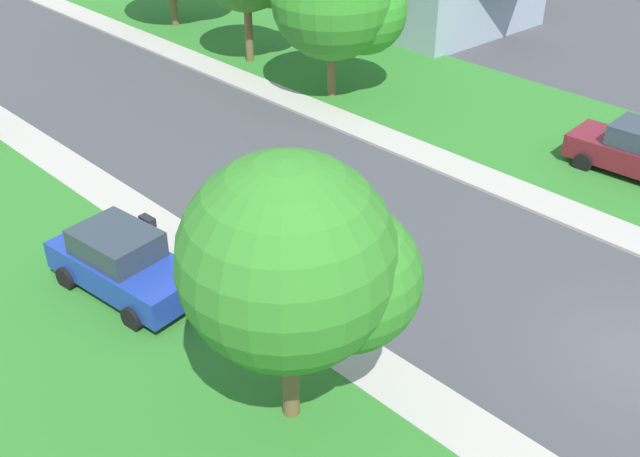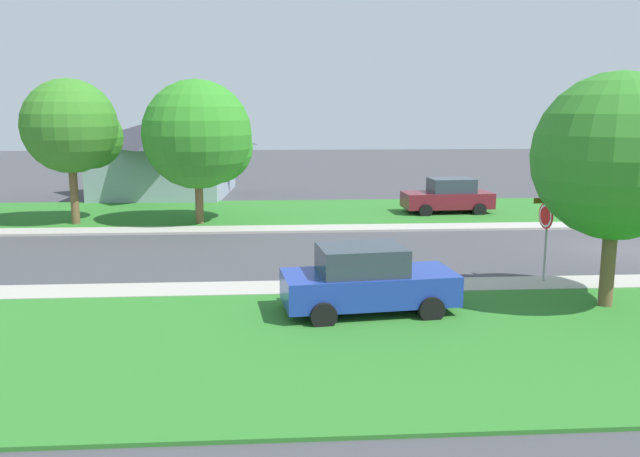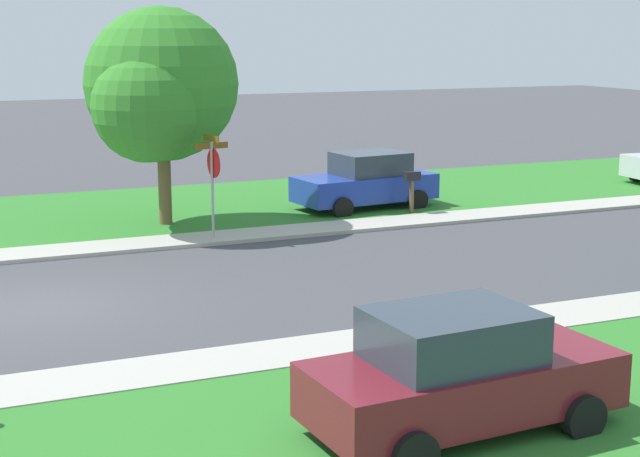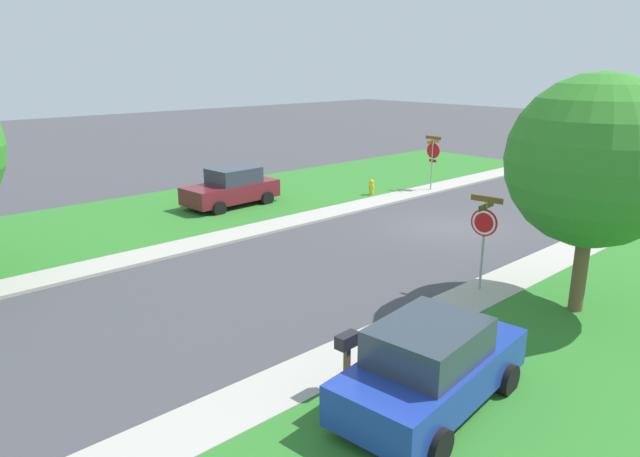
# 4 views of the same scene
# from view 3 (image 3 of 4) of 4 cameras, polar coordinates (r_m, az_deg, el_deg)

# --- Properties ---
(ground_plane) EXTENTS (120.00, 120.00, 0.00)m
(ground_plane) POSITION_cam_3_polar(r_m,az_deg,el_deg) (20.04, -15.92, -4.47)
(ground_plane) COLOR #424247
(sidewalk_west) EXTENTS (1.40, 56.00, 0.10)m
(sidewalk_west) POSITION_cam_3_polar(r_m,az_deg,el_deg) (28.30, 7.51, 0.62)
(sidewalk_west) COLOR #ADA89E
(sidewalk_west) RESTS_ON ground
(lawn_west) EXTENTS (8.00, 56.00, 0.08)m
(lawn_west) POSITION_cam_3_polar(r_m,az_deg,el_deg) (32.37, 3.28, 2.07)
(lawn_west) COLOR #2D7528
(lawn_west) RESTS_ON ground
(stop_sign_far_corner) EXTENTS (0.92, 0.92, 2.77)m
(stop_sign_far_corner) POSITION_cam_3_polar(r_m,az_deg,el_deg) (25.00, -6.32, 3.47)
(stop_sign_far_corner) COLOR #9E9EA3
(stop_sign_far_corner) RESTS_ON ground
(car_blue_near_corner) EXTENTS (2.41, 4.48, 1.76)m
(car_blue_near_corner) POSITION_cam_3_polar(r_m,az_deg,el_deg) (29.49, 2.74, 2.78)
(car_blue_near_corner) COLOR #1E389E
(car_blue_near_corner) RESTS_ON ground
(car_maroon_far_down_street) EXTENTS (2.23, 4.40, 1.76)m
(car_maroon_far_down_street) POSITION_cam_3_polar(r_m,az_deg,el_deg) (13.28, 8.22, -8.42)
(car_maroon_far_down_street) COLOR maroon
(car_maroon_far_down_street) RESTS_ON ground
(tree_sidewalk_near) EXTENTS (4.52, 4.20, 6.05)m
(tree_sidewalk_near) POSITION_cam_3_polar(r_m,az_deg,el_deg) (26.69, -9.52, 8.04)
(tree_sidewalk_near) COLOR brown
(tree_sidewalk_near) RESTS_ON ground
(mailbox) EXTENTS (0.27, 0.49, 1.31)m
(mailbox) POSITION_cam_3_polar(r_m,az_deg,el_deg) (28.67, 5.43, 2.76)
(mailbox) COLOR brown
(mailbox) RESTS_ON ground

